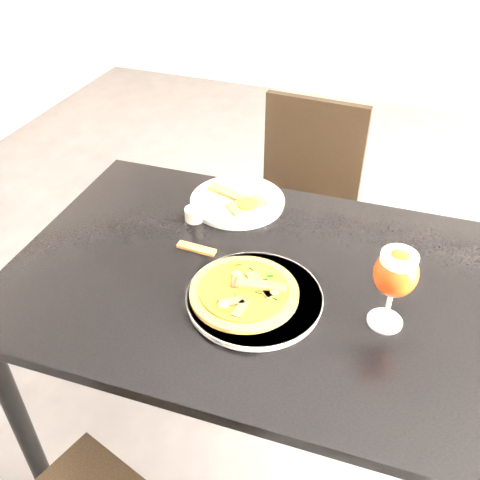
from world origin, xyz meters
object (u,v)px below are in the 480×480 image
at_px(dining_table, 256,301).
at_px(beer_glass, 396,274).
at_px(pizza, 245,291).
at_px(chair_far, 300,208).

distance_m(dining_table, beer_glass, 0.39).
bearing_deg(beer_glass, pizza, -173.34).
distance_m(chair_far, pizza, 0.86).
relative_size(chair_far, beer_glass, 4.42).
height_order(chair_far, pizza, chair_far).
relative_size(dining_table, chair_far, 1.42).
bearing_deg(pizza, beer_glass, 6.66).
bearing_deg(beer_glass, chair_far, 115.83).
distance_m(dining_table, chair_far, 0.74).
xyz_separation_m(dining_table, beer_glass, (0.31, -0.05, 0.23)).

